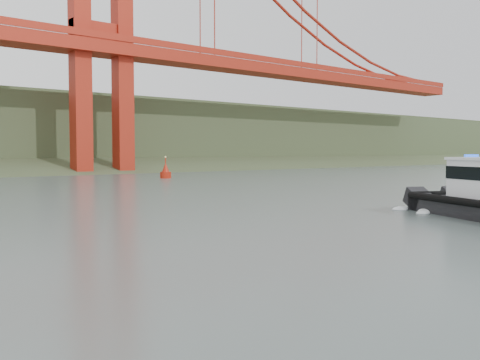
{
  "coord_description": "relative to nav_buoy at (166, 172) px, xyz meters",
  "views": [
    {
      "loc": [
        -19.6,
        -14.18,
        3.97
      ],
      "look_at": [
        -1.1,
        8.36,
        2.4
      ],
      "focal_mm": 40.0,
      "sensor_mm": 36.0,
      "label": 1
    }
  ],
  "objects": [
    {
      "name": "ground",
      "position": [
        -21.9,
        -53.71,
        -0.91
      ],
      "size": [
        400.0,
        400.0,
        0.0
      ],
      "primitive_type": "plane",
      "color": "#4A5753",
      "rests_on": "ground"
    },
    {
      "name": "nav_buoy",
      "position": [
        0.0,
        0.0,
        0.0
      ],
      "size": [
        1.66,
        1.66,
        3.45
      ],
      "color": "#A41C0B",
      "rests_on": "ground"
    }
  ]
}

